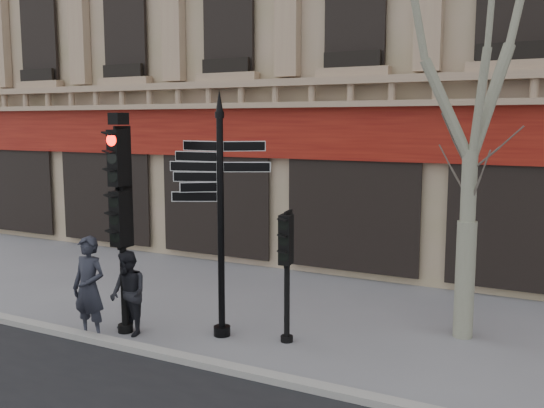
{
  "coord_description": "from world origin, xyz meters",
  "views": [
    {
      "loc": [
        5.1,
        -9.07,
        3.88
      ],
      "look_at": [
        0.03,
        0.6,
        2.39
      ],
      "focal_mm": 40.0,
      "sensor_mm": 36.0,
      "label": 1
    }
  ],
  "objects_px": {
    "pedestrian_a": "(89,288)",
    "traffic_signal_main": "(121,196)",
    "traffic_signal_secondary": "(287,254)",
    "plane_tree": "(477,9)",
    "pedestrian_b": "(128,293)",
    "fingerpost": "(220,173)"
  },
  "relations": [
    {
      "from": "pedestrian_a",
      "to": "traffic_signal_main",
      "type": "bearing_deg",
      "value": 59.63
    },
    {
      "from": "traffic_signal_secondary",
      "to": "plane_tree",
      "type": "relative_size",
      "value": 0.28
    },
    {
      "from": "traffic_signal_main",
      "to": "pedestrian_a",
      "type": "xyz_separation_m",
      "value": [
        -0.31,
        -0.56,
        -1.62
      ]
    },
    {
      "from": "plane_tree",
      "to": "pedestrian_b",
      "type": "xyz_separation_m",
      "value": [
        -5.45,
        -2.73,
        -5.0
      ]
    },
    {
      "from": "fingerpost",
      "to": "pedestrian_b",
      "type": "distance_m",
      "value": 2.8
    },
    {
      "from": "traffic_signal_main",
      "to": "traffic_signal_secondary",
      "type": "xyz_separation_m",
      "value": [
        2.88,
        0.95,
        -0.95
      ]
    },
    {
      "from": "fingerpost",
      "to": "pedestrian_a",
      "type": "bearing_deg",
      "value": -165.62
    },
    {
      "from": "fingerpost",
      "to": "traffic_signal_main",
      "type": "height_order",
      "value": "fingerpost"
    },
    {
      "from": "traffic_signal_secondary",
      "to": "plane_tree",
      "type": "xyz_separation_m",
      "value": [
        2.72,
        1.72,
        4.17
      ]
    },
    {
      "from": "fingerpost",
      "to": "pedestrian_b",
      "type": "xyz_separation_m",
      "value": [
        -1.54,
        -0.74,
        -2.21
      ]
    },
    {
      "from": "traffic_signal_main",
      "to": "plane_tree",
      "type": "xyz_separation_m",
      "value": [
        5.6,
        2.66,
        3.22
      ]
    },
    {
      "from": "fingerpost",
      "to": "pedestrian_b",
      "type": "relative_size",
      "value": 2.86
    },
    {
      "from": "plane_tree",
      "to": "pedestrian_a",
      "type": "xyz_separation_m",
      "value": [
        -5.91,
        -3.23,
        -4.84
      ]
    },
    {
      "from": "traffic_signal_secondary",
      "to": "pedestrian_a",
      "type": "xyz_separation_m",
      "value": [
        -3.19,
        -1.51,
        -0.66
      ]
    },
    {
      "from": "traffic_signal_main",
      "to": "traffic_signal_secondary",
      "type": "bearing_deg",
      "value": 14.2
    },
    {
      "from": "pedestrian_b",
      "to": "plane_tree",
      "type": "bearing_deg",
      "value": 50.12
    },
    {
      "from": "traffic_signal_secondary",
      "to": "pedestrian_b",
      "type": "bearing_deg",
      "value": -168.41
    },
    {
      "from": "traffic_signal_main",
      "to": "pedestrian_b",
      "type": "bearing_deg",
      "value": -27.35
    },
    {
      "from": "fingerpost",
      "to": "traffic_signal_secondary",
      "type": "height_order",
      "value": "fingerpost"
    },
    {
      "from": "fingerpost",
      "to": "traffic_signal_secondary",
      "type": "relative_size",
      "value": 1.94
    },
    {
      "from": "traffic_signal_secondary",
      "to": "pedestrian_a",
      "type": "height_order",
      "value": "traffic_signal_secondary"
    },
    {
      "from": "traffic_signal_main",
      "to": "pedestrian_b",
      "type": "xyz_separation_m",
      "value": [
        0.15,
        -0.06,
        -1.77
      ]
    }
  ]
}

